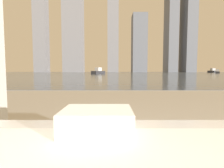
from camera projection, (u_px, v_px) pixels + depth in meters
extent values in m
cube|color=white|center=(98.00, 126.00, 0.62)|extent=(0.24, 0.19, 0.04)
cube|color=white|center=(98.00, 115.00, 0.61)|extent=(0.24, 0.19, 0.04)
cube|color=slate|center=(113.00, 73.00, 61.61)|extent=(180.00, 110.00, 0.01)
cube|color=#2D2D33|center=(218.00, 72.00, 58.09)|extent=(2.75, 3.60, 0.61)
cube|color=silver|center=(219.00, 70.00, 58.04)|extent=(1.40, 1.56, 0.69)
cube|color=#2D2D33|center=(99.00, 72.00, 44.10)|extent=(3.37, 4.56, 0.76)
cube|color=silver|center=(99.00, 69.00, 44.04)|extent=(1.73, 1.96, 0.87)
cube|color=#2D2D33|center=(214.00, 72.00, 76.86)|extent=(1.86, 5.29, 0.92)
cube|color=silver|center=(214.00, 69.00, 76.78)|extent=(1.34, 1.99, 1.05)
cube|color=slate|center=(42.00, 20.00, 115.10)|extent=(8.20, 7.80, 68.98)
cube|color=slate|center=(74.00, 34.00, 115.69)|extent=(13.26, 8.60, 50.53)
cube|color=slate|center=(114.00, 36.00, 115.69)|extent=(7.16, 7.05, 47.46)
cube|color=slate|center=(140.00, 44.00, 115.98)|extent=(9.40, 11.11, 37.73)
cube|color=slate|center=(172.00, 33.00, 115.39)|extent=(6.29, 12.36, 51.25)
cube|color=slate|center=(190.00, 8.00, 114.13)|extent=(6.75, 13.33, 83.86)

